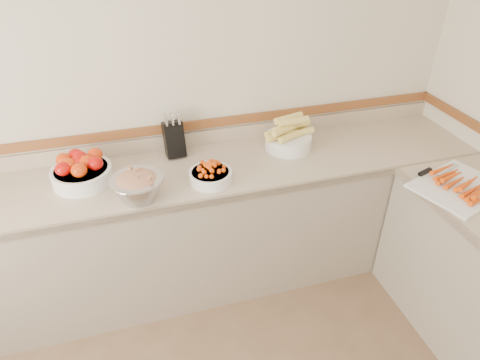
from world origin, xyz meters
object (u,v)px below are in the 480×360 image
object	(u,v)px
cherry_tomato_bowl	(210,174)
cutting_board	(460,185)
tomato_bowl	(81,170)
knife_block	(174,138)
rhubarb_bowl	(137,186)
corn_bowl	(288,137)

from	to	relation	value
cherry_tomato_bowl	cutting_board	world-z (taller)	cherry_tomato_bowl
tomato_bowl	cherry_tomato_bowl	world-z (taller)	tomato_bowl
knife_block	cutting_board	bearing A→B (deg)	-29.32
rhubarb_bowl	cherry_tomato_bowl	bearing A→B (deg)	8.72
rhubarb_bowl	cutting_board	distance (m)	1.82
cherry_tomato_bowl	rhubarb_bowl	bearing A→B (deg)	-171.28
knife_block	rhubarb_bowl	world-z (taller)	knife_block
tomato_bowl	cherry_tomato_bowl	distance (m)	0.75
rhubarb_bowl	knife_block	bearing A→B (deg)	57.82
knife_block	cutting_board	world-z (taller)	knife_block
cherry_tomato_bowl	cutting_board	bearing A→B (deg)	-19.44
corn_bowl	cutting_board	distance (m)	1.05
corn_bowl	rhubarb_bowl	xyz separation A→B (m)	(-1.00, -0.31, 0.01)
cherry_tomato_bowl	rhubarb_bowl	size ratio (longest dim) A/B	0.87
tomato_bowl	knife_block	bearing A→B (deg)	15.73
corn_bowl	rhubarb_bowl	distance (m)	1.05
cherry_tomato_bowl	tomato_bowl	bearing A→B (deg)	164.03
cherry_tomato_bowl	corn_bowl	xyz separation A→B (m)	(0.58, 0.24, 0.03)
knife_block	tomato_bowl	bearing A→B (deg)	-164.27
knife_block	rhubarb_bowl	distance (m)	0.51
corn_bowl	rhubarb_bowl	bearing A→B (deg)	-162.89
tomato_bowl	cutting_board	distance (m)	2.18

